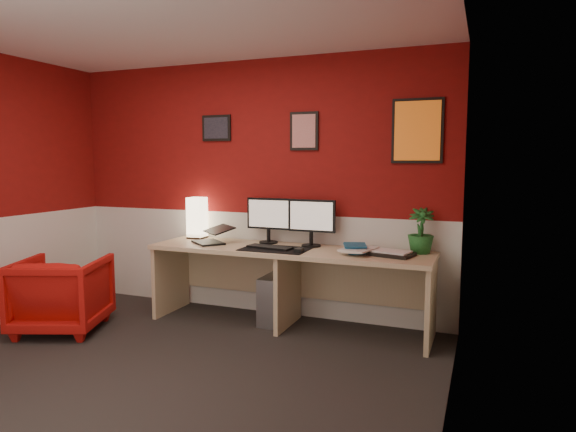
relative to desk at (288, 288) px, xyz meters
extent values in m
cube|color=black|center=(-0.52, -1.41, -0.36)|extent=(4.00, 3.50, 0.01)
cube|color=white|center=(-0.52, -1.41, 2.13)|extent=(4.00, 3.50, 0.01)
cube|color=maroon|center=(-0.52, 0.34, 0.89)|extent=(4.00, 0.01, 2.50)
cube|color=maroon|center=(1.48, -1.41, 0.89)|extent=(0.01, 3.50, 2.50)
cube|color=silver|center=(-0.52, 0.34, 0.14)|extent=(4.00, 0.01, 1.00)
cube|color=silver|center=(1.47, -1.41, 0.14)|extent=(0.01, 3.50, 1.00)
cube|color=tan|center=(0.00, 0.00, 0.00)|extent=(2.60, 0.65, 0.73)
cube|color=#FFE5B2|center=(-1.08, 0.21, 0.56)|extent=(0.16, 0.16, 0.40)
cube|color=black|center=(-0.81, -0.03, 0.47)|extent=(0.40, 0.39, 0.22)
cube|color=black|center=(-0.28, 0.20, 0.66)|extent=(0.45, 0.06, 0.58)
cube|color=black|center=(0.16, 0.18, 0.66)|extent=(0.45, 0.06, 0.58)
cube|color=black|center=(-0.09, -0.09, 0.37)|extent=(0.60, 0.38, 0.01)
cube|color=black|center=(-0.14, -0.08, 0.38)|extent=(0.44, 0.21, 0.02)
cube|color=black|center=(0.16, -0.15, 0.39)|extent=(0.06, 0.10, 0.03)
imported|color=#1A557B|center=(0.55, 0.02, 0.38)|extent=(0.29, 0.34, 0.03)
imported|color=silver|center=(0.55, -0.01, 0.41)|extent=(0.31, 0.37, 0.02)
imported|color=#1A557B|center=(0.53, -0.02, 0.43)|extent=(0.26, 0.30, 0.02)
cube|color=black|center=(0.94, -0.01, 0.38)|extent=(0.40, 0.33, 0.03)
imported|color=#19591E|center=(1.15, 0.20, 0.56)|extent=(0.25, 0.25, 0.39)
cube|color=#99999E|center=(-0.15, 0.08, -0.14)|extent=(0.20, 0.45, 0.45)
imported|color=#B51510|center=(-1.85, -0.84, -0.03)|extent=(0.93, 0.94, 0.67)
cube|color=black|center=(-0.91, 0.33, 1.49)|extent=(0.32, 0.02, 0.26)
cube|color=red|center=(0.03, 0.33, 1.44)|extent=(0.28, 0.02, 0.36)
cube|color=orange|center=(1.08, 0.33, 1.42)|extent=(0.44, 0.02, 0.56)
camera|label=1|loc=(1.65, -4.18, 1.16)|focal=31.30mm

